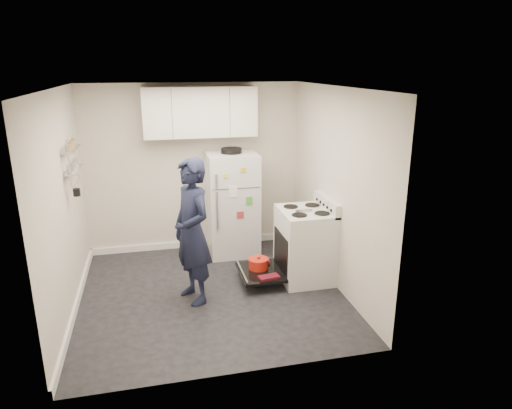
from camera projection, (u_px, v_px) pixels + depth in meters
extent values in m
cube|color=black|center=(211.00, 293.00, 5.71)|extent=(3.20, 3.20, 0.01)
cube|color=white|center=(204.00, 88.00, 4.98)|extent=(3.20, 3.20, 0.01)
cube|color=beige|center=(194.00, 168.00, 6.84)|extent=(3.20, 0.01, 2.50)
cube|color=beige|center=(232.00, 249.00, 3.86)|extent=(3.20, 0.01, 2.50)
cube|color=beige|center=(63.00, 207.00, 5.00)|extent=(0.01, 3.20, 2.50)
cube|color=beige|center=(335.00, 189.00, 5.69)|extent=(0.01, 3.20, 2.50)
cube|color=white|center=(77.00, 304.00, 5.35)|extent=(0.03, 3.20, 0.10)
cube|color=white|center=(197.00, 243.00, 7.17)|extent=(3.20, 0.03, 0.10)
cube|color=silver|center=(305.00, 246.00, 6.00)|extent=(0.65, 0.76, 0.92)
cube|color=black|center=(300.00, 250.00, 6.00)|extent=(0.53, 0.60, 0.52)
cube|color=orange|center=(319.00, 249.00, 6.06)|extent=(0.02, 0.56, 0.46)
cylinder|color=black|center=(303.00, 263.00, 6.06)|extent=(0.34, 0.34, 0.02)
cube|color=silver|center=(327.00, 204.00, 5.90)|extent=(0.08, 0.76, 0.18)
cube|color=silver|center=(306.00, 211.00, 5.86)|extent=(0.65, 0.76, 0.03)
cube|color=#B2B2B7|center=(304.00, 210.00, 5.79)|extent=(0.22, 0.03, 0.01)
cube|color=black|center=(260.00, 272.00, 5.96)|extent=(0.55, 0.70, 0.03)
cylinder|color=#B2B2B7|center=(242.00, 271.00, 5.89)|extent=(0.02, 0.66, 0.02)
cylinder|color=red|center=(258.00, 264.00, 6.01)|extent=(0.26, 0.26, 0.12)
cylinder|color=red|center=(258.00, 259.00, 5.99)|extent=(0.27, 0.27, 0.02)
sphere|color=red|center=(258.00, 257.00, 5.98)|extent=(0.04, 0.04, 0.04)
cube|color=maroon|center=(269.00, 277.00, 5.73)|extent=(0.28, 0.17, 0.04)
cube|color=maroon|center=(260.00, 262.00, 6.18)|extent=(0.26, 0.14, 0.04)
cube|color=silver|center=(232.00, 204.00, 6.76)|extent=(0.72, 0.70, 1.53)
cube|color=#4C4C4C|center=(236.00, 189.00, 6.34)|extent=(0.68, 0.01, 0.01)
cube|color=#B2B2B7|center=(216.00, 182.00, 6.23)|extent=(0.03, 0.03, 0.20)
cube|color=#B2B2B7|center=(217.00, 211.00, 6.35)|extent=(0.03, 0.03, 0.55)
cylinder|color=black|center=(231.00, 151.00, 6.53)|extent=(0.30, 0.30, 0.07)
cube|color=white|center=(233.00, 192.00, 6.34)|extent=(0.12, 0.01, 0.16)
cube|color=#AB3130|center=(240.00, 215.00, 6.46)|extent=(0.10, 0.01, 0.10)
cube|color=gold|center=(243.00, 170.00, 6.28)|extent=(0.07, 0.01, 0.07)
cube|color=yellow|center=(226.00, 176.00, 6.25)|extent=(0.06, 0.01, 0.06)
cube|color=green|center=(249.00, 201.00, 6.43)|extent=(0.09, 0.01, 0.12)
cube|color=silver|center=(200.00, 112.00, 6.45)|extent=(1.60, 0.33, 0.70)
cube|color=#B2B2B7|center=(71.00, 149.00, 5.32)|extent=(0.14, 0.60, 0.02)
cube|color=#B2B2B7|center=(74.00, 170.00, 5.39)|extent=(0.14, 0.60, 0.02)
cylinder|color=black|center=(77.00, 192.00, 5.30)|extent=(0.08, 0.08, 0.09)
imported|color=#161A32|center=(192.00, 232.00, 5.32)|extent=(0.63, 0.75, 1.75)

